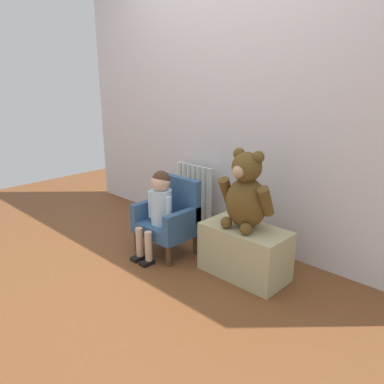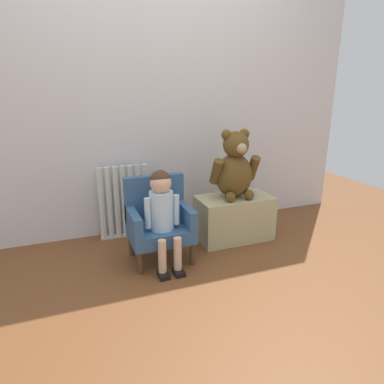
% 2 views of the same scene
% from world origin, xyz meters
% --- Properties ---
extents(ground_plane, '(6.00, 6.00, 0.00)m').
position_xyz_m(ground_plane, '(0.00, 0.00, 0.00)').
color(ground_plane, brown).
extents(back_wall, '(3.80, 0.05, 2.40)m').
position_xyz_m(back_wall, '(0.00, 1.16, 1.20)').
color(back_wall, silver).
rests_on(back_wall, ground_plane).
extents(radiator, '(0.43, 0.05, 0.62)m').
position_xyz_m(radiator, '(-0.30, 1.04, 0.31)').
color(radiator, silver).
rests_on(radiator, ground_plane).
extents(child_armchair, '(0.45, 0.37, 0.62)m').
position_xyz_m(child_armchair, '(-0.13, 0.57, 0.30)').
color(child_armchair, '#32557D').
rests_on(child_armchair, ground_plane).
extents(child_figure, '(0.25, 0.35, 0.70)m').
position_xyz_m(child_figure, '(-0.13, 0.46, 0.45)').
color(child_figure, silver).
rests_on(child_figure, ground_plane).
extents(low_bench, '(0.62, 0.33, 0.37)m').
position_xyz_m(low_bench, '(0.56, 0.67, 0.19)').
color(low_bench, tan).
rests_on(low_bench, ground_plane).
extents(large_teddy_bear, '(0.41, 0.29, 0.56)m').
position_xyz_m(large_teddy_bear, '(0.55, 0.67, 0.62)').
color(large_teddy_bear, brown).
rests_on(large_teddy_bear, low_bench).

